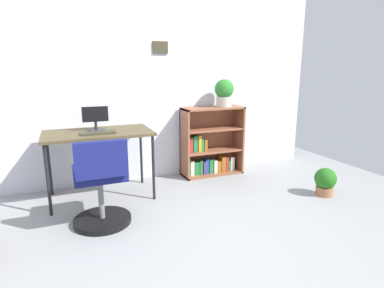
{
  "coord_description": "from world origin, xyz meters",
  "views": [
    {
      "loc": [
        -0.73,
        -1.74,
        1.39
      ],
      "look_at": [
        0.51,
        1.27,
        0.61
      ],
      "focal_mm": 29.59,
      "sensor_mm": 36.0,
      "label": 1
    }
  ],
  "objects": [
    {
      "name": "ground_plane",
      "position": [
        0.0,
        0.0,
        0.0
      ],
      "size": [
        6.24,
        6.24,
        0.0
      ],
      "primitive_type": "plane",
      "color": "gray"
    },
    {
      "name": "keyboard",
      "position": [
        -0.42,
        1.55,
        0.75
      ],
      "size": [
        0.35,
        0.14,
        0.02
      ],
      "primitive_type": "cube",
      "color": "#363627",
      "rests_on": "desk"
    },
    {
      "name": "wall_back",
      "position": [
        0.0,
        2.15,
        1.22
      ],
      "size": [
        5.2,
        0.12,
        2.44
      ],
      "color": "silver",
      "rests_on": "ground_plane"
    },
    {
      "name": "potted_plant_floor",
      "position": [
        1.91,
        0.76,
        0.17
      ],
      "size": [
        0.24,
        0.24,
        0.32
      ],
      "color": "#9E6642",
      "rests_on": "ground_plane"
    },
    {
      "name": "monitor",
      "position": [
        -0.41,
        1.75,
        0.86
      ],
      "size": [
        0.27,
        0.18,
        0.26
      ],
      "color": "#262628",
      "rests_on": "desk"
    },
    {
      "name": "desk",
      "position": [
        -0.4,
        1.67,
        0.68
      ],
      "size": [
        1.11,
        0.63,
        0.74
      ],
      "color": "brown",
      "rests_on": "ground_plane"
    },
    {
      "name": "bookshelf_low",
      "position": [
        1.05,
        1.95,
        0.39
      ],
      "size": [
        0.81,
        0.3,
        0.9
      ],
      "color": "brown",
      "rests_on": "ground_plane"
    },
    {
      "name": "potted_plant_on_shelf",
      "position": [
        1.22,
        1.9,
        1.09
      ],
      "size": [
        0.25,
        0.25,
        0.35
      ],
      "color": "#B7B2A8",
      "rests_on": "bookshelf_low"
    },
    {
      "name": "office_chair",
      "position": [
        -0.48,
        0.99,
        0.36
      ],
      "size": [
        0.52,
        0.55,
        0.83
      ],
      "color": "black",
      "rests_on": "ground_plane"
    }
  ]
}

